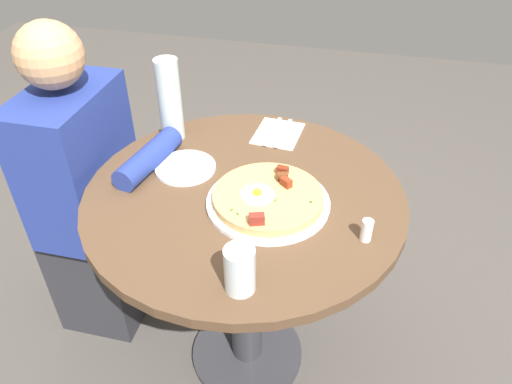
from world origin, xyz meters
name	(u,v)px	position (x,y,z in m)	size (l,w,h in m)	color
ground_plane	(247,353)	(0.00, 0.00, 0.00)	(6.00, 6.00, 0.00)	#4C4742
dining_table	(245,240)	(0.00, 0.00, 0.57)	(0.88, 0.88, 0.75)	brown
person_seated	(91,206)	(0.10, 0.57, 0.51)	(0.38, 0.47, 1.14)	#2D2D33
pizza_plate	(268,202)	(-0.04, -0.07, 0.75)	(0.33, 0.33, 0.01)	white
breakfast_pizza	(268,197)	(-0.04, -0.07, 0.77)	(0.29, 0.29, 0.05)	tan
bread_plate	(186,168)	(0.07, 0.19, 0.75)	(0.18, 0.18, 0.01)	white
napkin	(278,133)	(0.32, -0.03, 0.75)	(0.17, 0.14, 0.00)	white
fork	(273,131)	(0.32, -0.01, 0.75)	(0.18, 0.01, 0.01)	silver
knife	(283,133)	(0.32, -0.05, 0.75)	(0.18, 0.01, 0.01)	silver
water_glass	(240,270)	(-0.33, -0.08, 0.80)	(0.07, 0.07, 0.11)	silver
water_bottle	(170,100)	(0.23, 0.29, 0.87)	(0.07, 0.07, 0.26)	silver
salt_shaker	(367,230)	(-0.11, -0.33, 0.78)	(0.03, 0.03, 0.06)	white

